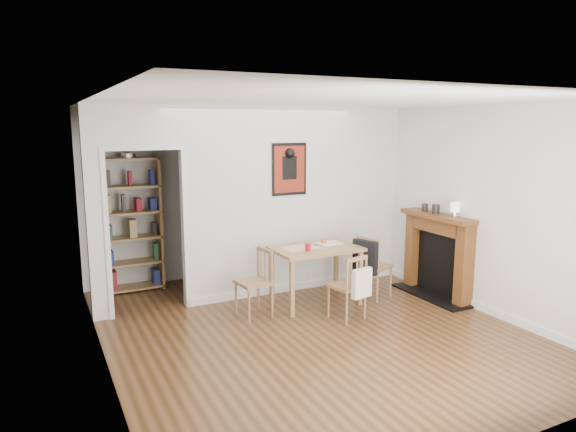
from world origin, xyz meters
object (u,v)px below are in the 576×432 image
chair_left (254,283)px  ceramic_jar_a (436,209)px  ceramic_jar_b (425,207)px  fireplace (438,253)px  chair_front (348,286)px  chair_right (373,266)px  mantel_lamp (455,208)px  bookshelf (132,225)px  dining_table (316,254)px  notebook (329,243)px  orange_fruit (323,241)px  red_glass (308,247)px

chair_left → ceramic_jar_a: (2.55, -0.37, 0.80)m
ceramic_jar_b → fireplace: bearing=-80.1°
chair_left → chair_front: 1.16m
chair_right → mantel_lamp: 1.33m
chair_left → mantel_lamp: (2.56, -0.71, 0.86)m
bookshelf → ceramic_jar_a: 4.25m
dining_table → notebook: (0.26, 0.09, 0.10)m
notebook → bookshelf: bearing=145.4°
fireplace → ceramic_jar_b: (-0.05, 0.26, 0.60)m
ceramic_jar_a → ceramic_jar_b: bearing=91.7°
fireplace → chair_front: bearing=-173.6°
chair_right → ceramic_jar_a: 1.15m
chair_front → ceramic_jar_a: bearing=8.3°
orange_fruit → mantel_lamp: size_ratio=0.37×
red_glass → orange_fruit: red_glass is taller
ceramic_jar_b → chair_left: bearing=176.4°
chair_front → mantel_lamp: 1.80m
bookshelf → red_glass: 2.59m
fireplace → ceramic_jar_a: size_ratio=10.00×
dining_table → bookshelf: (-2.04, 1.68, 0.27)m
ceramic_jar_a → ceramic_jar_b: size_ratio=1.17×
ceramic_jar_a → ceramic_jar_b: ceramic_jar_a is taller
chair_left → ceramic_jar_a: bearing=-8.3°
notebook → ceramic_jar_a: bearing=-20.5°
chair_left → fireplace: bearing=-9.2°
chair_front → notebook: bearing=76.7°
red_glass → mantel_lamp: bearing=-19.0°
bookshelf → fireplace: size_ratio=1.54×
dining_table → chair_front: size_ratio=1.39×
notebook → mantel_lamp: bearing=-31.5°
orange_fruit → bookshelf: bearing=145.3°
chair_left → red_glass: size_ratio=8.94×
fireplace → ceramic_jar_b: bearing=99.9°
chair_left → ceramic_jar_b: 2.66m
orange_fruit → notebook: 0.08m
mantel_lamp → ceramic_jar_b: 0.56m
fireplace → ceramic_jar_a: ceramic_jar_a is taller
bookshelf → red_glass: size_ratio=20.36×
orange_fruit → chair_left: bearing=-170.5°
orange_fruit → ceramic_jar_b: size_ratio=0.69×
chair_front → ceramic_jar_a: (1.55, 0.23, 0.81)m
red_glass → notebook: 0.50m
fireplace → orange_fruit: (-1.48, 0.60, 0.19)m
notebook → ceramic_jar_b: size_ratio=2.97×
dining_table → red_glass: (-0.19, -0.13, 0.14)m
ceramic_jar_b → mantel_lamp: bearing=-87.7°
fireplace → ceramic_jar_a: 0.61m
bookshelf → fireplace: bookshelf is taller
dining_table → chair_left: chair_left is taller
chair_front → red_glass: (-0.27, 0.52, 0.40)m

